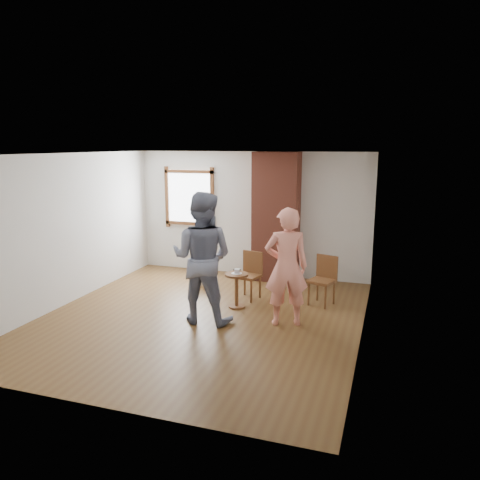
% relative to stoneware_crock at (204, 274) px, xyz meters
% --- Properties ---
extents(ground, '(5.50, 5.50, 0.00)m').
position_rel_stoneware_crock_xyz_m(ground, '(0.67, -1.73, -0.22)').
color(ground, brown).
rests_on(ground, ground).
extents(room_shell, '(5.04, 5.52, 2.62)m').
position_rel_stoneware_crock_xyz_m(room_shell, '(0.62, -1.13, 1.59)').
color(room_shell, silver).
rests_on(room_shell, ground).
extents(brick_chimney, '(0.90, 0.50, 2.60)m').
position_rel_stoneware_crock_xyz_m(brick_chimney, '(1.27, 0.77, 1.08)').
color(brick_chimney, brown).
rests_on(brick_chimney, ground).
extents(stoneware_crock, '(0.35, 0.35, 0.43)m').
position_rel_stoneware_crock_xyz_m(stoneware_crock, '(0.00, 0.00, 0.00)').
color(stoneware_crock, '#C7AD8F').
rests_on(stoneware_crock, ground).
extents(dark_pot, '(0.20, 0.20, 0.16)m').
position_rel_stoneware_crock_xyz_m(dark_pot, '(0.47, 0.67, -0.13)').
color(dark_pot, black).
rests_on(dark_pot, ground).
extents(dining_chair_left, '(0.47, 0.47, 0.85)m').
position_rel_stoneware_crock_xyz_m(dining_chair_left, '(1.12, -0.52, 0.26)').
color(dining_chair_left, brown).
rests_on(dining_chair_left, ground).
extents(dining_chair_right, '(0.51, 0.51, 0.85)m').
position_rel_stoneware_crock_xyz_m(dining_chair_right, '(2.44, -0.43, 0.26)').
color(dining_chair_right, brown).
rests_on(dining_chair_right, ground).
extents(side_table, '(0.40, 0.40, 0.60)m').
position_rel_stoneware_crock_xyz_m(side_table, '(1.06, -1.08, 0.19)').
color(side_table, brown).
rests_on(side_table, ground).
extents(cake_plate, '(0.18, 0.18, 0.01)m').
position_rel_stoneware_crock_xyz_m(cake_plate, '(1.06, -1.08, 0.39)').
color(cake_plate, white).
rests_on(cake_plate, side_table).
extents(cake_slice, '(0.08, 0.07, 0.06)m').
position_rel_stoneware_crock_xyz_m(cake_slice, '(1.07, -1.08, 0.42)').
color(cake_slice, silver).
rests_on(cake_slice, cake_plate).
extents(man, '(1.01, 0.80, 2.05)m').
position_rel_stoneware_crock_xyz_m(man, '(0.75, -1.83, 0.81)').
color(man, '#141B38').
rests_on(man, ground).
extents(person_pink, '(0.78, 0.64, 1.83)m').
position_rel_stoneware_crock_xyz_m(person_pink, '(2.02, -1.56, 0.70)').
color(person_pink, '#FD947E').
rests_on(person_pink, ground).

